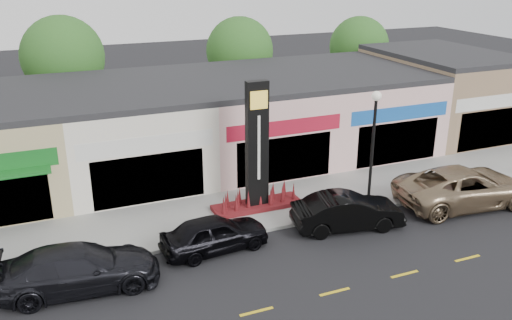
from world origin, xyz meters
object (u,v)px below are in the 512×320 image
Objects in this scene: car_black_conv at (348,212)px; car_gold_suv at (464,187)px; car_dark_sedan at (79,268)px; car_black_sedan at (215,234)px; pylon_sign at (257,165)px; lamp_east_near at (373,137)px.

car_black_conv is 0.72× the size of car_gold_suv.
car_dark_sedan is 5.35m from car_black_sedan.
pylon_sign is at bearing 52.99° from car_black_conv.
car_gold_suv is (6.40, -0.02, 0.13)m from car_black_conv.
car_black_sedan is 0.66× the size of car_gold_suv.
car_black_sedan is at bearing -77.54° from car_dark_sedan.
car_gold_suv reaches higher than car_dark_sedan.
car_black_sedan is (-7.99, -1.08, -2.73)m from lamp_east_near.
pylon_sign is at bearing 161.25° from lamp_east_near.
car_black_sedan is 12.35m from car_gold_suv.
pylon_sign is (-5.00, 1.70, -1.20)m from lamp_east_near.
car_black_conv is at bearing -99.01° from car_black_sedan.
car_dark_sedan reaches higher than car_black_sedan.
car_gold_suv is at bearing -84.50° from car_dark_sedan.
pylon_sign reaches higher than lamp_east_near.
pylon_sign is 1.07× the size of car_dark_sedan.
car_dark_sedan is at bearing 96.55° from car_gold_suv.
lamp_east_near is 1.14× the size of car_black_conv.
pylon_sign is 9.97m from car_gold_suv.
lamp_east_near is 5.26m from car_gold_suv.
pylon_sign reaches higher than car_black_sedan.
car_dark_sedan is at bearing 101.82° from car_black_conv.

